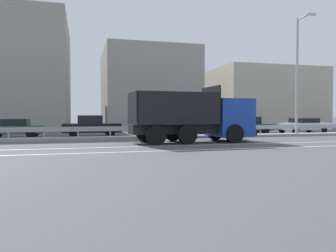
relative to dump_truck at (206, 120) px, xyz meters
The scene contains 16 objects.
ground_plane 3.37m from the dump_truck, 163.99° to the left, with size 320.00×320.00×0.00m, color #4C4C4F.
lane_strip_0 2.44m from the dump_truck, 117.51° to the right, with size 59.99×0.16×0.01m, color silver.
lane_strip_1 4.32m from the dump_truck, 103.51° to the right, with size 59.99×0.16×0.01m, color silver.
median_island 4.63m from the dump_truck, 132.02° to the left, with size 32.99×1.10×0.18m, color gray.
median_guardrail 5.64m from the dump_truck, 122.43° to the left, with size 59.99×0.09×0.78m.
dump_truck is the anchor object (origin of this frame).
median_road_sign 3.87m from the dump_truck, 59.21° to the left, with size 0.73×0.16×2.38m.
street_lamp_1 9.56m from the dump_truck, 19.89° to the left, with size 0.72×1.86×8.68m.
parked_car_3 13.20m from the dump_truck, 150.28° to the left, with size 3.91×1.91×1.29m.
parked_car_4 9.13m from the dump_truck, 133.93° to the left, with size 4.11×2.02×1.53m.
parked_car_5 6.78m from the dump_truck, 88.21° to the left, with size 4.67×1.99×1.43m.
parked_car_6 8.70m from the dump_truck, 46.83° to the left, with size 4.42×2.09×1.42m.
parked_car_7 13.00m from the dump_truck, 29.10° to the left, with size 4.67×2.14×1.28m.
background_building_1 22.71m from the dump_truck, 87.64° to the left, with size 10.64×12.23×9.37m, color gray.
background_building_2 28.28m from the dump_truck, 54.69° to the left, with size 13.38×14.02×7.51m, color #B7AD99.
church_tower 36.14m from the dump_truck, 91.32° to the left, with size 3.60×3.60×12.19m.
Camera 1 is at (-4.03, -18.65, 1.58)m, focal length 35.00 mm.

